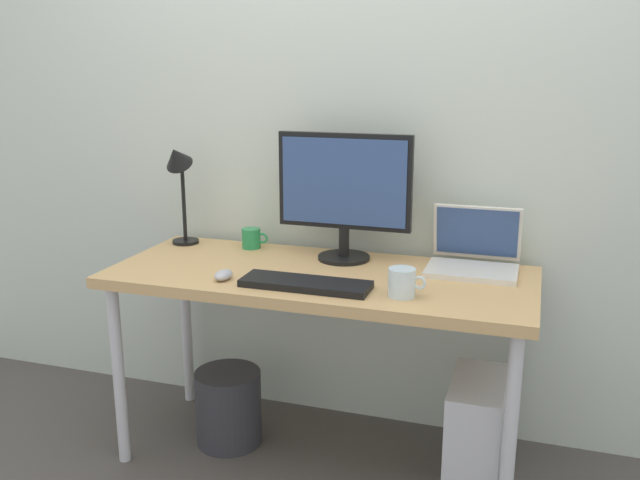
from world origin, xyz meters
The scene contains 12 objects.
ground_plane centered at (0.00, 0.00, 0.00)m, with size 6.00×6.00×0.00m, color #4C4742.
back_wall centered at (0.00, 0.38, 1.30)m, with size 4.40×0.04×2.60m, color silver.
desk centered at (0.00, 0.00, 0.68)m, with size 1.53×0.64×0.74m.
monitor centered at (0.04, 0.19, 1.02)m, with size 0.51×0.20×0.48m.
laptop centered at (0.52, 0.20, 0.80)m, with size 0.32×0.27×0.23m.
desk_lamp centered at (-0.66, 0.19, 1.05)m, with size 0.11×0.16×0.43m.
keyboard centered at (0.01, -0.18, 0.76)m, with size 0.44×0.14×0.02m, color black.
mouse centered at (-0.29, -0.19, 0.76)m, with size 0.06×0.09×0.03m, color #B2B2B7.
coffee_mug centered at (-0.37, 0.23, 0.79)m, with size 0.11×0.08×0.08m.
glass_cup centered at (0.33, -0.17, 0.79)m, with size 0.12×0.09×0.09m.
computer_tower centered at (0.58, -0.04, 0.21)m, with size 0.18×0.36×0.42m, color silver.
wastebasket centered at (-0.38, -0.01, 0.15)m, with size 0.26×0.26×0.30m, color #333338.
Camera 1 is at (0.73, -2.25, 1.48)m, focal length 38.47 mm.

